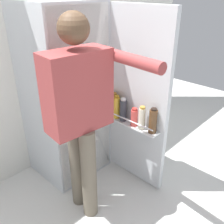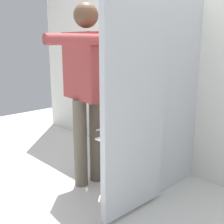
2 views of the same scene
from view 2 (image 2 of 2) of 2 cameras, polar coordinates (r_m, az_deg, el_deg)
The scene contains 4 objects.
ground_plane at distance 2.65m, azimuth -0.69°, elevation -15.28°, with size 6.44×6.44×0.00m, color silver.
kitchen_wall at distance 2.98m, azimuth 12.07°, elevation 14.31°, with size 4.40×0.10×2.66m, color silver.
refrigerator at distance 2.69m, azimuth 7.25°, elevation 3.44°, with size 0.68×1.18×1.62m.
person at distance 2.53m, azimuth -4.74°, elevation 6.17°, with size 0.55×0.79×1.59m.
Camera 2 is at (1.71, -1.57, 1.28)m, focal length 47.10 mm.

